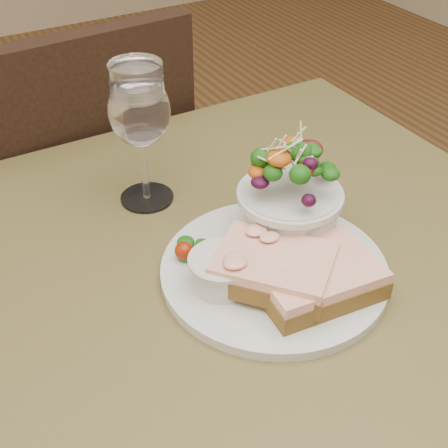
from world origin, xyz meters
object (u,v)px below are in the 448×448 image
chair_far (73,284)px  sandwich_front (316,276)px  ramekin (222,270)px  salad_bowl (290,193)px  sandwich_back (274,268)px  wine_glass (140,115)px  cafe_table (247,343)px  dinner_plate (274,270)px

chair_far → sandwich_front: 0.83m
chair_far → sandwich_front: (0.12, -0.66, 0.49)m
ramekin → salad_bowl: (0.11, 0.04, 0.04)m
sandwich_back → wine_glass: (-0.04, 0.23, 0.09)m
chair_far → ramekin: 0.78m
ramekin → sandwich_back: bearing=-32.0°
cafe_table → salad_bowl: bearing=26.6°
chair_far → sandwich_front: size_ratio=6.56×
sandwich_back → ramekin: (-0.05, 0.03, -0.00)m
cafe_table → dinner_plate: bearing=-8.0°
ramekin → wine_glass: size_ratio=0.38×
sandwich_back → dinner_plate: bearing=103.0°
chair_far → sandwich_front: bearing=96.2°
cafe_table → wine_glass: wine_glass is taller
cafe_table → sandwich_front: 0.15m
dinner_plate → wine_glass: (-0.06, 0.21, 0.12)m
dinner_plate → sandwich_back: size_ratio=1.68×
chair_far → salad_bowl: 0.79m
dinner_plate → sandwich_front: (0.02, -0.05, 0.02)m
salad_bowl → chair_far: bearing=104.4°
chair_far → ramekin: size_ratio=13.45×
chair_far → sandwich_back: chair_far is taller
ramekin → salad_bowl: 0.12m
dinner_plate → sandwich_back: 0.04m
sandwich_front → salad_bowl: 0.11m
sandwich_front → ramekin: 0.10m
salad_bowl → sandwich_front: bearing=-107.1°
cafe_table → wine_glass: bearing=99.1°
chair_far → wine_glass: wine_glass is taller
cafe_table → sandwich_back: bearing=-68.0°
chair_far → salad_bowl: chair_far is taller
cafe_table → dinner_plate: (0.03, -0.00, 0.11)m
dinner_plate → ramekin: ramekin is taller
sandwich_front → wine_glass: (-0.08, 0.26, 0.09)m
wine_glass → ramekin: bearing=-90.7°
chair_far → salad_bowl: size_ratio=7.09×
cafe_table → ramekin: size_ratio=11.96×
cafe_table → chair_far: (-0.07, 0.60, -0.36)m
chair_far → wine_glass: size_ratio=5.14×
ramekin → sandwich_front: bearing=-34.2°
cafe_table → dinner_plate: 0.11m
dinner_plate → ramekin: 0.07m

